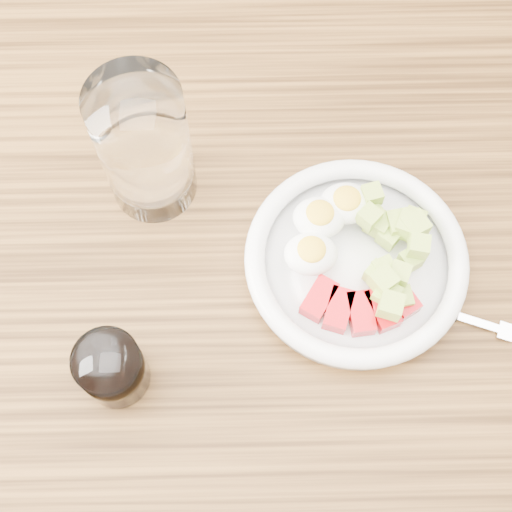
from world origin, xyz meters
The scene contains 6 objects.
ground centered at (0.00, 0.00, 0.00)m, with size 4.00×4.00×0.00m, color brown.
dining_table centered at (0.00, 0.00, 0.67)m, with size 1.50×0.90×0.77m.
bowl centered at (0.09, 0.01, 0.79)m, with size 0.24×0.24×0.06m.
fork centered at (0.18, -0.05, 0.77)m, with size 0.16×0.07×0.01m.
water_glass centered at (-0.12, 0.11, 0.85)m, with size 0.09×0.09×0.17m, color white.
coffee_glass centered at (-0.15, -0.11, 0.81)m, with size 0.06×0.06×0.07m.
Camera 1 is at (-0.02, -0.27, 1.49)m, focal length 50.00 mm.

